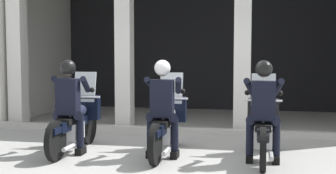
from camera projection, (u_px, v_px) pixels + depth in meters
ground_plane at (193, 125)px, 10.82m from camera, size 80.00×80.00×0.00m
station_building at (196, 33)px, 12.18m from camera, size 8.92×4.37×3.55m
kerb_strip at (178, 131)px, 9.72m from camera, size 8.42×0.24×0.12m
motorcycle_left at (76, 122)px, 8.03m from camera, size 0.62×2.04×1.35m
police_officer_left at (69, 98)px, 7.72m from camera, size 0.63×0.61×1.58m
motorcycle_center at (166, 124)px, 7.76m from camera, size 0.62×2.04×1.35m
police_officer_center at (163, 100)px, 7.45m from camera, size 0.63×0.61×1.58m
motorcycle_right at (263, 128)px, 7.42m from camera, size 0.62×2.04×1.35m
police_officer_right at (264, 102)px, 7.11m from camera, size 0.63×0.61×1.58m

